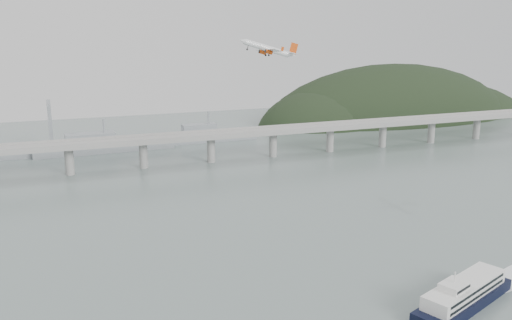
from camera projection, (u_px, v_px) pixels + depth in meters
name	position (u px, v px, depth m)	size (l,w,h in m)	color
ground	(306.00, 278.00, 215.98)	(900.00, 900.00, 0.00)	slate
bridge	(183.00, 141.00, 392.84)	(800.00, 22.00, 23.90)	gray
headland	(401.00, 133.00, 621.13)	(365.00, 155.00, 156.00)	black
ferry	(464.00, 295.00, 193.20)	(79.62, 37.17, 15.70)	black
airliner	(269.00, 49.00, 295.17)	(34.77, 31.30, 12.07)	white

